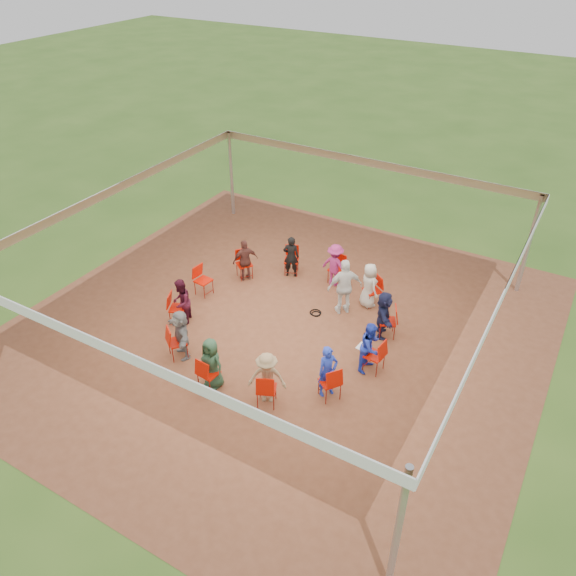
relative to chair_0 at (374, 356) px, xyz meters
The scene contains 29 objects.
ground 2.78m from the chair_0, behind, with size 80.00×80.00×0.00m, color #36591B.
dirt_patch 2.78m from the chair_0, behind, with size 13.00×13.00×0.00m, color brown.
tent 3.35m from the chair_0, behind, with size 10.33×10.33×3.00m.
chair_0 is the anchor object (origin of this frame).
chair_1 1.42m from the chair_0, 99.17° to the left, with size 0.42×0.44×0.90m, color #C71101, non-canonical shape.
chair_2 2.75m from the chair_0, 114.17° to the left, with size 0.42×0.44×0.90m, color #C71101, non-canonical shape.
chair_3 3.89m from the chair_0, 129.17° to the left, with size 0.42×0.44×0.90m, color #C71101, non-canonical shape.
chair_4 4.76m from the chair_0, 144.17° to the left, with size 0.42×0.44×0.90m, color #C71101, non-canonical shape.
chair_5 5.31m from the chair_0, 159.17° to the left, with size 0.42×0.44×0.90m, color #C71101, non-canonical shape.
chair_6 5.50m from the chair_0, behind, with size 0.42×0.44×0.90m, color #C71101, non-canonical shape.
chair_7 5.31m from the chair_0, behind, with size 0.42×0.44×0.90m, color #C71101, non-canonical shape.
chair_8 4.76m from the chair_0, 155.83° to the right, with size 0.42×0.44×0.90m, color #C71101, non-canonical shape.
chair_9 3.89m from the chair_0, 140.83° to the right, with size 0.42×0.44×0.90m, color #C71101, non-canonical shape.
chair_10 2.75m from the chair_0, 125.83° to the right, with size 0.42×0.44×0.90m, color #C71101, non-canonical shape.
chair_11 1.42m from the chair_0, 110.83° to the right, with size 0.42×0.44×0.90m, color #C71101, non-canonical shape.
person_seated_0 0.24m from the chair_0, behind, with size 0.64×0.37×1.31m, color #1F34B6.
person_seated_1 1.41m from the chair_0, 103.93° to the left, with size 1.22×0.46×1.31m, color #191D3F.
person_seated_2 2.70m from the chair_0, 116.39° to the left, with size 0.64×0.36×1.31m, color beige.
person_seated_3 3.81m from the chair_0, 130.45° to the left, with size 0.85×0.42×1.31m, color #952363.
person_seated_4 4.66m from the chair_0, 144.91° to the left, with size 0.48×0.31×1.31m, color black.
person_seated_5 5.20m from the chair_0, 159.51° to the left, with size 0.77×0.39×1.31m, color #582C26.
person_seated_6 5.20m from the chair_0, behind, with size 0.64×0.37×1.31m, color #400F20.
person_seated_7 4.66m from the chair_0, 156.57° to the right, with size 1.22×0.46×1.31m, color gray.
person_seated_8 3.81m from the chair_0, 142.11° to the right, with size 0.64×0.36×1.31m, color #264830.
person_seated_9 2.70m from the chair_0, 128.04° to the right, with size 0.85×0.42×1.31m, color #997E59.
person_seated_10 1.41m from the chair_0, 115.59° to the right, with size 0.48×0.31×1.31m, color #1F34B6.
standing_person 2.45m from the chair_0, 132.61° to the left, with size 0.96×0.49×1.64m, color silver.
cable_coil 2.64m from the chair_0, 149.56° to the left, with size 0.40×0.40×0.03m.
laptop 0.33m from the chair_0, behind, with size 0.27×0.32×0.21m.
Camera 1 is at (6.05, -10.03, 9.14)m, focal length 35.00 mm.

